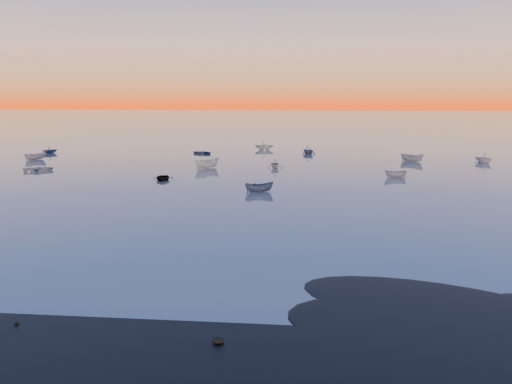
# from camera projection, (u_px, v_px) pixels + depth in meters

# --- Properties ---
(ground) EXTENTS (600.00, 600.00, 0.00)m
(ground) POSITION_uv_depth(u_px,v_px,m) (283.00, 142.00, 126.00)
(ground) COLOR #6F645D
(ground) RESTS_ON ground
(mud_lobes) EXTENTS (140.00, 6.00, 0.07)m
(mud_lobes) POSITION_uv_depth(u_px,v_px,m) (207.00, 306.00, 27.23)
(mud_lobes) COLOR black
(mud_lobes) RESTS_ON ground
(moored_fleet) EXTENTS (124.00, 58.00, 1.20)m
(moored_fleet) POSITION_uv_depth(u_px,v_px,m) (271.00, 168.00, 80.04)
(moored_fleet) COLOR beige
(moored_fleet) RESTS_ON ground
(boat_near_center) EXTENTS (2.07, 3.66, 1.20)m
(boat_near_center) POSITION_uv_depth(u_px,v_px,m) (259.00, 192.00, 59.97)
(boat_near_center) COLOR #354565
(boat_near_center) RESTS_ON ground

